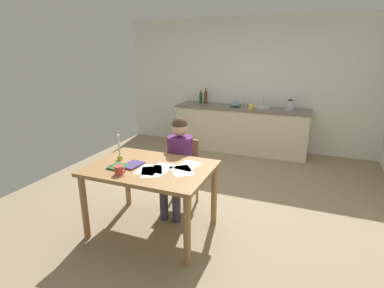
{
  "coord_description": "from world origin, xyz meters",
  "views": [
    {
      "loc": [
        1.3,
        -3.63,
        1.98
      ],
      "look_at": [
        -0.06,
        -0.27,
        0.85
      ],
      "focal_mm": 28.43,
      "sensor_mm": 36.0,
      "label": 1
    }
  ],
  "objects_px": {
    "sink_unit": "(262,107)",
    "wine_glass_near_sink": "(246,100)",
    "bottle_vinegar": "(206,97)",
    "mixing_bowl": "(235,104)",
    "dining_table": "(151,176)",
    "teacup_on_counter": "(251,107)",
    "bottle_oil": "(201,98)",
    "person_seated": "(178,159)",
    "coffee_mug": "(119,170)",
    "candlestick": "(120,153)",
    "book_cookery": "(119,167)",
    "wine_glass_by_kettle": "(242,100)",
    "stovetop_kettle": "(290,105)",
    "book_magazine": "(133,165)",
    "chair_at_table": "(182,169)"
  },
  "relations": [
    {
      "from": "coffee_mug",
      "to": "bottle_oil",
      "type": "distance_m",
      "value": 3.64
    },
    {
      "from": "bottle_vinegar",
      "to": "mixing_bowl",
      "type": "bearing_deg",
      "value": -10.58
    },
    {
      "from": "person_seated",
      "to": "stovetop_kettle",
      "type": "distance_m",
      "value": 2.88
    },
    {
      "from": "wine_glass_by_kettle",
      "to": "teacup_on_counter",
      "type": "xyz_separation_m",
      "value": [
        0.24,
        -0.3,
        -0.06
      ]
    },
    {
      "from": "coffee_mug",
      "to": "bottle_oil",
      "type": "bearing_deg",
      "value": 97.2
    },
    {
      "from": "bottle_oil",
      "to": "dining_table",
      "type": "bearing_deg",
      "value": -78.95
    },
    {
      "from": "person_seated",
      "to": "teacup_on_counter",
      "type": "relative_size",
      "value": 9.54
    },
    {
      "from": "dining_table",
      "to": "sink_unit",
      "type": "relative_size",
      "value": 3.64
    },
    {
      "from": "sink_unit",
      "to": "wine_glass_near_sink",
      "type": "height_order",
      "value": "sink_unit"
    },
    {
      "from": "dining_table",
      "to": "wine_glass_near_sink",
      "type": "bearing_deg",
      "value": 84.77
    },
    {
      "from": "coffee_mug",
      "to": "wine_glass_by_kettle",
      "type": "bearing_deg",
      "value": 83.67
    },
    {
      "from": "candlestick",
      "to": "mixing_bowl",
      "type": "height_order",
      "value": "candlestick"
    },
    {
      "from": "chair_at_table",
      "to": "wine_glass_near_sink",
      "type": "xyz_separation_m",
      "value": [
        0.25,
        2.65,
        0.52
      ]
    },
    {
      "from": "sink_unit",
      "to": "wine_glass_near_sink",
      "type": "relative_size",
      "value": 2.34
    },
    {
      "from": "person_seated",
      "to": "book_cookery",
      "type": "bearing_deg",
      "value": -117.44
    },
    {
      "from": "bottle_vinegar",
      "to": "stovetop_kettle",
      "type": "bearing_deg",
      "value": -3.14
    },
    {
      "from": "bottle_oil",
      "to": "wine_glass_near_sink",
      "type": "xyz_separation_m",
      "value": [
        0.95,
        0.05,
        -0.01
      ]
    },
    {
      "from": "wine_glass_near_sink",
      "to": "mixing_bowl",
      "type": "bearing_deg",
      "value": -134.85
    },
    {
      "from": "coffee_mug",
      "to": "bottle_vinegar",
      "type": "height_order",
      "value": "bottle_vinegar"
    },
    {
      "from": "sink_unit",
      "to": "mixing_bowl",
      "type": "distance_m",
      "value": 0.52
    },
    {
      "from": "person_seated",
      "to": "wine_glass_by_kettle",
      "type": "xyz_separation_m",
      "value": [
        0.14,
        2.8,
        0.33
      ]
    },
    {
      "from": "teacup_on_counter",
      "to": "book_magazine",
      "type": "bearing_deg",
      "value": -101.87
    },
    {
      "from": "dining_table",
      "to": "book_magazine",
      "type": "xyz_separation_m",
      "value": [
        -0.19,
        -0.05,
        0.12
      ]
    },
    {
      "from": "candlestick",
      "to": "wine_glass_near_sink",
      "type": "bearing_deg",
      "value": 77.49
    },
    {
      "from": "book_magazine",
      "to": "teacup_on_counter",
      "type": "height_order",
      "value": "teacup_on_counter"
    },
    {
      "from": "dining_table",
      "to": "person_seated",
      "type": "height_order",
      "value": "person_seated"
    },
    {
      "from": "wine_glass_by_kettle",
      "to": "teacup_on_counter",
      "type": "height_order",
      "value": "wine_glass_by_kettle"
    },
    {
      "from": "sink_unit",
      "to": "stovetop_kettle",
      "type": "distance_m",
      "value": 0.52
    },
    {
      "from": "stovetop_kettle",
      "to": "wine_glass_near_sink",
      "type": "distance_m",
      "value": 0.86
    },
    {
      "from": "coffee_mug",
      "to": "wine_glass_near_sink",
      "type": "height_order",
      "value": "wine_glass_near_sink"
    },
    {
      "from": "teacup_on_counter",
      "to": "dining_table",
      "type": "bearing_deg",
      "value": -98.57
    },
    {
      "from": "wine_glass_near_sink",
      "to": "bottle_oil",
      "type": "bearing_deg",
      "value": -176.89
    },
    {
      "from": "bottle_vinegar",
      "to": "teacup_on_counter",
      "type": "bearing_deg",
      "value": -13.69
    },
    {
      "from": "bottle_vinegar",
      "to": "teacup_on_counter",
      "type": "distance_m",
      "value": 1.03
    },
    {
      "from": "teacup_on_counter",
      "to": "wine_glass_near_sink",
      "type": "bearing_deg",
      "value": 117.05
    },
    {
      "from": "bottle_oil",
      "to": "wine_glass_near_sink",
      "type": "relative_size",
      "value": 1.78
    },
    {
      "from": "candlestick",
      "to": "bottle_vinegar",
      "type": "distance_m",
      "value": 3.25
    },
    {
      "from": "stovetop_kettle",
      "to": "teacup_on_counter",
      "type": "bearing_deg",
      "value": -167.84
    },
    {
      "from": "dining_table",
      "to": "wine_glass_near_sink",
      "type": "xyz_separation_m",
      "value": [
        0.31,
        3.36,
        0.34
      ]
    },
    {
      "from": "dining_table",
      "to": "mixing_bowl",
      "type": "height_order",
      "value": "mixing_bowl"
    },
    {
      "from": "candlestick",
      "to": "mixing_bowl",
      "type": "relative_size",
      "value": 1.28
    },
    {
      "from": "dining_table",
      "to": "bottle_vinegar",
      "type": "height_order",
      "value": "bottle_vinegar"
    },
    {
      "from": "wine_glass_near_sink",
      "to": "chair_at_table",
      "type": "bearing_deg",
      "value": -95.29
    },
    {
      "from": "wine_glass_near_sink",
      "to": "bottle_vinegar",
      "type": "bearing_deg",
      "value": -176.12
    },
    {
      "from": "coffee_mug",
      "to": "book_magazine",
      "type": "relative_size",
      "value": 0.51
    },
    {
      "from": "sink_unit",
      "to": "candlestick",
      "type": "bearing_deg",
      "value": -108.68
    },
    {
      "from": "bottle_oil",
      "to": "chair_at_table",
      "type": "bearing_deg",
      "value": -74.76
    },
    {
      "from": "book_cookery",
      "to": "sink_unit",
      "type": "bearing_deg",
      "value": 79.75
    },
    {
      "from": "teacup_on_counter",
      "to": "bottle_oil",
      "type": "bearing_deg",
      "value": 167.35
    },
    {
      "from": "person_seated",
      "to": "bottle_oil",
      "type": "height_order",
      "value": "person_seated"
    }
  ]
}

